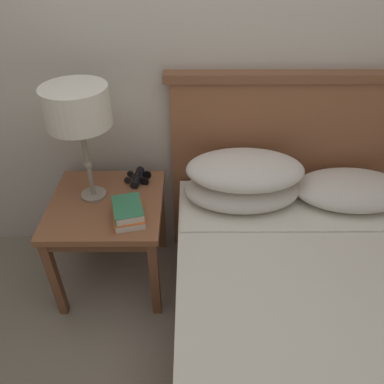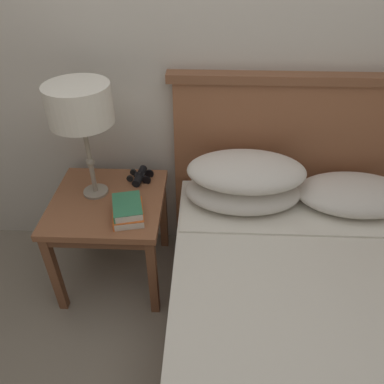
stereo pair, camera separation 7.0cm
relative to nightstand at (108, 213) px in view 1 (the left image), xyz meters
The scene contains 7 objects.
wall_back 1.02m from the nightstand, 37.35° to the left, with size 8.00×0.06×2.60m.
nightstand is the anchor object (origin of this frame).
bed 1.13m from the nightstand, 27.82° to the right, with size 1.38×1.89×1.13m.
table_lamp 0.57m from the nightstand, 141.16° to the left, with size 0.30×0.30×0.59m.
book_on_nightstand 0.21m from the nightstand, 44.20° to the right, with size 0.19×0.23×0.04m.
book_stacked_on_top 0.23m from the nightstand, 43.73° to the right, with size 0.18×0.22×0.04m.
binoculars_pair 0.26m from the nightstand, 52.42° to the left, with size 0.15×0.16×0.05m.
Camera 1 is at (-0.05, -0.82, 1.76)m, focal length 35.00 mm.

